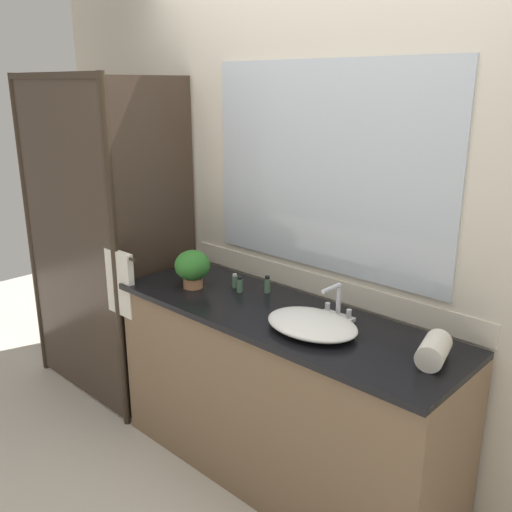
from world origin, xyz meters
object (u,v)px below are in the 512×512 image
soap_dish (194,270)px  amenity_bottle_lotion (240,285)px  sink_basin (312,324)px  amenity_bottle_conditioner (235,281)px  amenity_bottle_shampoo (267,285)px  faucet (337,307)px  rolled_towel_near_edge (434,350)px  potted_plant (192,267)px

soap_dish → amenity_bottle_lotion: size_ratio=1.19×
sink_basin → amenity_bottle_conditioner: amenity_bottle_conditioner is taller
amenity_bottle_lotion → amenity_bottle_shampoo: amenity_bottle_shampoo is taller
sink_basin → faucet: size_ratio=2.49×
soap_dish → amenity_bottle_conditioner: size_ratio=1.34×
amenity_bottle_conditioner → amenity_bottle_lotion: 0.08m
amenity_bottle_conditioner → rolled_towel_near_edge: 1.16m
amenity_bottle_conditioner → amenity_bottle_lotion: bearing=-24.6°
amenity_bottle_lotion → amenity_bottle_shampoo: bearing=40.0°
potted_plant → amenity_bottle_lotion: 0.27m
potted_plant → amenity_bottle_lotion: potted_plant is taller
amenity_bottle_conditioner → amenity_bottle_shampoo: size_ratio=0.83×
amenity_bottle_conditioner → amenity_bottle_lotion: (0.07, -0.03, 0.00)m
faucet → amenity_bottle_shampoo: (-0.46, 0.03, -0.02)m
amenity_bottle_conditioner → rolled_towel_near_edge: size_ratio=0.39×
amenity_bottle_conditioner → amenity_bottle_shampoo: (0.18, 0.06, 0.01)m
sink_basin → amenity_bottle_shampoo: size_ratio=4.79×
amenity_bottle_shampoo → rolled_towel_near_edge: (0.98, -0.13, 0.01)m
potted_plant → rolled_towel_near_edge: bearing=3.7°
sink_basin → soap_dish: (-0.98, 0.17, -0.02)m
faucet → potted_plant: 0.82m
soap_dish → amenity_bottle_shampoo: bearing=5.0°
amenity_bottle_shampoo → faucet: bearing=-3.8°
faucet → soap_dish: 0.98m
amenity_bottle_shampoo → rolled_towel_near_edge: rolled_towel_near_edge is taller
amenity_bottle_lotion → soap_dish: bearing=173.6°
sink_basin → faucet: (0.00, 0.19, 0.03)m
soap_dish → sink_basin: bearing=-9.9°
amenity_bottle_conditioner → amenity_bottle_lotion: size_ratio=0.89×
soap_dish → amenity_bottle_shampoo: (0.52, 0.05, 0.03)m
amenity_bottle_conditioner → amenity_bottle_shampoo: 0.19m
amenity_bottle_lotion → faucet: bearing=6.2°
sink_basin → soap_dish: 1.00m
potted_plant → amenity_bottle_shampoo: bearing=32.3°
soap_dish → amenity_bottle_conditioner: 0.35m
soap_dish → rolled_towel_near_edge: 1.51m
potted_plant → amenity_bottle_conditioner: (0.16, 0.15, -0.08)m
amenity_bottle_shampoo → rolled_towel_near_edge: 0.99m
soap_dish → rolled_towel_near_edge: (1.51, -0.08, 0.04)m
soap_dish → rolled_towel_near_edge: rolled_towel_near_edge is taller
faucet → potted_plant: (-0.80, -0.18, 0.06)m
potted_plant → soap_dish: (-0.18, 0.17, -0.10)m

